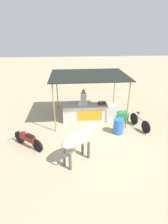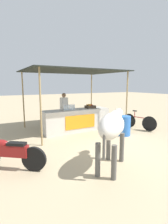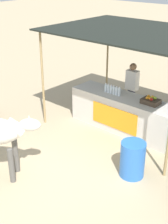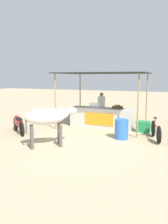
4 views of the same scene
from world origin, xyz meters
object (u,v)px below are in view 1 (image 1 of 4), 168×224
(vendor_behind_counter, at_px, (84,102))
(fruit_crate, at_px, (102,103))
(stall_counter, at_px, (89,113))
(motorcycle_parked, at_px, (27,139))
(cooler_box, at_px, (123,116))
(water_barrel, at_px, (119,126))
(cow, at_px, (78,139))
(bicycle_leaning, at_px, (140,122))

(vendor_behind_counter, bearing_deg, fruit_crate, -34.46)
(stall_counter, xyz_separation_m, motorcycle_parked, (-3.05, -2.40, -0.05))
(cooler_box, distance_m, motorcycle_parked, 5.56)
(vendor_behind_counter, distance_m, water_barrel, 2.87)
(fruit_crate, bearing_deg, motorcycle_parked, -147.21)
(fruit_crate, bearing_deg, cooler_box, -7.05)
(cow, height_order, bicycle_leaning, cow)
(motorcycle_parked, bearing_deg, fruit_crate, 32.79)
(cow, xyz_separation_m, motorcycle_parked, (-2.22, 1.14, -0.61))
(vendor_behind_counter, distance_m, cooler_box, 2.50)
(cow, xyz_separation_m, bicycle_leaning, (3.45, 2.35, -0.69))
(fruit_crate, height_order, motorcycle_parked, fruit_crate)
(cooler_box, bearing_deg, fruit_crate, 172.95)
(fruit_crate, distance_m, bicycle_leaning, 2.34)
(fruit_crate, distance_m, water_barrel, 1.86)
(water_barrel, bearing_deg, cow, -138.29)
(water_barrel, distance_m, bicycle_leaning, 1.34)
(stall_counter, bearing_deg, motorcycle_parked, -141.82)
(water_barrel, bearing_deg, bicycle_leaning, 17.59)
(vendor_behind_counter, bearing_deg, cooler_box, -20.55)
(cow, height_order, motorcycle_parked, cow)
(water_barrel, height_order, cow, cow)
(cooler_box, xyz_separation_m, motorcycle_parked, (-5.06, -2.30, 0.19))
(motorcycle_parked, xyz_separation_m, bicycle_leaning, (5.67, 1.21, -0.08))
(fruit_crate, height_order, water_barrel, fruit_crate)
(vendor_behind_counter, relative_size, bicycle_leaning, 1.03)
(water_barrel, bearing_deg, motorcycle_parked, -169.62)
(fruit_crate, xyz_separation_m, cow, (-1.59, -3.59, -0.00))
(water_barrel, xyz_separation_m, bicycle_leaning, (1.27, 0.40, -0.05))
(water_barrel, xyz_separation_m, cow, (-2.18, -1.94, 0.64))
(stall_counter, bearing_deg, cow, -103.19)
(vendor_behind_counter, bearing_deg, cow, -97.67)
(cooler_box, bearing_deg, cow, -129.61)
(water_barrel, height_order, bicycle_leaning, bicycle_leaning)
(stall_counter, height_order, vendor_behind_counter, vendor_behind_counter)
(bicycle_leaning, bearing_deg, cow, -145.80)
(stall_counter, height_order, fruit_crate, fruit_crate)
(stall_counter, distance_m, water_barrel, 2.09)
(stall_counter, distance_m, cow, 3.67)
(stall_counter, height_order, cow, cow)
(cow, bearing_deg, motorcycle_parked, 152.88)
(vendor_behind_counter, height_order, water_barrel, vendor_behind_counter)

